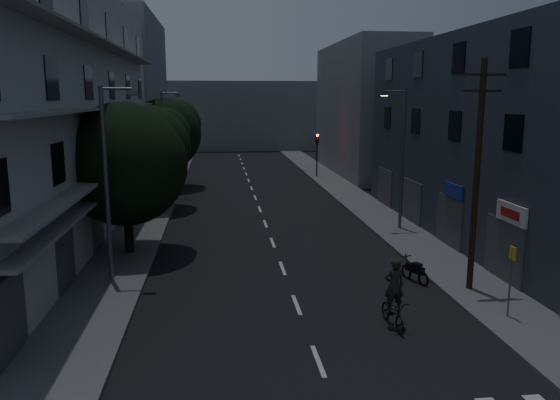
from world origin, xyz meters
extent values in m
plane|color=black|center=(0.00, 25.00, 0.00)|extent=(160.00, 160.00, 0.00)
cube|color=#565659|center=(-7.50, 25.00, 0.07)|extent=(3.00, 90.00, 0.15)
cube|color=#565659|center=(7.50, 25.00, 0.07)|extent=(3.00, 90.00, 0.15)
cube|color=beige|center=(0.00, 2.00, 0.01)|extent=(0.15, 2.00, 0.01)
cube|color=beige|center=(0.00, 6.50, 0.01)|extent=(0.15, 2.00, 0.01)
cube|color=beige|center=(0.00, 11.00, 0.01)|extent=(0.15, 2.00, 0.01)
cube|color=beige|center=(0.00, 15.50, 0.01)|extent=(0.15, 2.00, 0.01)
cube|color=beige|center=(0.00, 20.00, 0.01)|extent=(0.15, 2.00, 0.01)
cube|color=beige|center=(0.00, 24.50, 0.01)|extent=(0.15, 2.00, 0.01)
cube|color=beige|center=(0.00, 29.00, 0.01)|extent=(0.15, 2.00, 0.01)
cube|color=beige|center=(0.00, 33.50, 0.01)|extent=(0.15, 2.00, 0.01)
cube|color=beige|center=(0.00, 38.00, 0.01)|extent=(0.15, 2.00, 0.01)
cube|color=beige|center=(0.00, 42.50, 0.01)|extent=(0.15, 2.00, 0.01)
cube|color=beige|center=(0.00, 47.00, 0.01)|extent=(0.15, 2.00, 0.01)
cube|color=beige|center=(0.00, 51.50, 0.01)|extent=(0.15, 2.00, 0.01)
cube|color=beige|center=(0.00, 56.00, 0.01)|extent=(0.15, 2.00, 0.01)
cube|color=beige|center=(0.00, 60.50, 0.01)|extent=(0.15, 2.00, 0.01)
cube|color=#B6B5B0|center=(-12.00, 18.00, 7.00)|extent=(6.00, 36.00, 14.00)
cube|color=black|center=(-8.98, 3.00, 2.00)|extent=(0.06, 1.60, 1.60)
cube|color=black|center=(-8.98, 9.00, 2.00)|extent=(0.06, 1.60, 1.60)
cube|color=black|center=(-8.98, 15.00, 2.00)|extent=(0.06, 1.60, 1.60)
cube|color=black|center=(-8.98, 21.00, 2.00)|extent=(0.06, 1.60, 1.60)
cube|color=black|center=(-8.98, 27.00, 2.00)|extent=(0.06, 1.60, 1.60)
cube|color=black|center=(-8.98, 33.00, 2.00)|extent=(0.06, 1.60, 1.60)
cube|color=black|center=(-8.98, 9.00, 5.20)|extent=(0.06, 1.60, 1.60)
cube|color=black|center=(-8.98, 15.00, 5.20)|extent=(0.06, 1.60, 1.60)
cube|color=black|center=(-8.98, 21.00, 5.20)|extent=(0.06, 1.60, 1.60)
cube|color=black|center=(-8.98, 27.00, 5.20)|extent=(0.06, 1.60, 1.60)
cube|color=black|center=(-8.98, 33.00, 5.20)|extent=(0.06, 1.60, 1.60)
cube|color=black|center=(-8.98, 9.00, 8.40)|extent=(0.06, 1.60, 1.60)
cube|color=black|center=(-8.98, 15.00, 8.40)|extent=(0.06, 1.60, 1.60)
cube|color=black|center=(-8.98, 21.00, 8.40)|extent=(0.06, 1.60, 1.60)
cube|color=black|center=(-8.98, 27.00, 8.40)|extent=(0.06, 1.60, 1.60)
cube|color=black|center=(-8.98, 33.00, 8.40)|extent=(0.06, 1.60, 1.60)
cube|color=black|center=(-8.98, 15.00, 11.60)|extent=(0.06, 1.60, 1.60)
cube|color=black|center=(-8.98, 21.00, 11.60)|extent=(0.06, 1.60, 1.60)
cube|color=black|center=(-8.98, 27.00, 11.60)|extent=(0.06, 1.60, 1.60)
cube|color=black|center=(-8.98, 33.00, 11.60)|extent=(0.06, 1.60, 1.60)
cube|color=gray|center=(-8.50, 18.00, 4.00)|extent=(1.00, 32.40, 0.12)
cube|color=gray|center=(-8.50, 18.00, 7.20)|extent=(1.00, 32.40, 0.12)
cube|color=gray|center=(-8.50, 18.00, 10.40)|extent=(1.00, 32.40, 0.12)
cube|color=gray|center=(-8.60, 18.00, 3.10)|extent=(0.80, 32.40, 0.12)
cube|color=#424247|center=(-8.97, 3.00, 1.40)|extent=(0.06, 2.40, 2.40)
cube|color=#424247|center=(-8.97, 9.00, 1.40)|extent=(0.06, 2.40, 2.40)
cube|color=#424247|center=(-8.97, 15.00, 1.40)|extent=(0.06, 2.40, 2.40)
cube|color=#424247|center=(-8.97, 21.00, 1.40)|extent=(0.06, 2.40, 2.40)
cube|color=#424247|center=(-8.97, 27.00, 1.40)|extent=(0.06, 2.40, 2.40)
cube|color=#424247|center=(-8.97, 33.00, 1.40)|extent=(0.06, 2.40, 2.40)
cube|color=#2D343D|center=(12.00, 14.00, 5.50)|extent=(6.00, 28.00, 11.00)
cube|color=black|center=(8.98, 8.00, 6.30)|extent=(0.06, 1.40, 1.50)
cube|color=black|center=(8.98, 13.50, 6.30)|extent=(0.06, 1.40, 1.50)
cube|color=black|center=(8.98, 19.00, 6.30)|extent=(0.06, 1.40, 1.50)
cube|color=black|center=(8.98, 24.50, 6.30)|extent=(0.06, 1.40, 1.50)
cube|color=black|center=(8.98, 8.00, 9.60)|extent=(0.06, 1.40, 1.50)
cube|color=black|center=(8.98, 13.50, 9.60)|extent=(0.06, 1.40, 1.50)
cube|color=black|center=(8.98, 19.00, 9.60)|extent=(0.06, 1.40, 1.50)
cube|color=black|center=(8.98, 24.50, 9.60)|extent=(0.06, 1.40, 1.50)
cube|color=#424247|center=(8.97, 8.00, 1.40)|extent=(0.06, 3.00, 2.60)
cube|color=#424247|center=(8.97, 13.50, 1.40)|extent=(0.06, 3.00, 2.60)
cube|color=#424247|center=(8.97, 19.00, 1.40)|extent=(0.06, 3.00, 2.60)
cube|color=#424247|center=(8.97, 24.50, 1.40)|extent=(0.06, 3.00, 2.60)
cube|color=silver|center=(8.90, 7.50, 3.10)|extent=(0.12, 2.20, 0.80)
cube|color=#B21414|center=(8.82, 7.50, 3.10)|extent=(0.02, 1.40, 0.36)
cube|color=navy|center=(8.90, 13.00, 3.10)|extent=(0.12, 2.00, 0.70)
cube|color=slate|center=(-12.00, 48.00, 8.00)|extent=(6.00, 20.00, 16.00)
cube|color=slate|center=(12.00, 42.00, 6.50)|extent=(6.00, 20.00, 13.00)
cube|color=slate|center=(0.00, 70.00, 5.00)|extent=(24.00, 8.00, 10.00)
cylinder|color=black|center=(-7.29, 14.05, 2.14)|extent=(0.44, 0.44, 3.99)
sphere|color=black|center=(-7.29, 14.05, 4.54)|extent=(5.98, 5.98, 5.98)
sphere|color=black|center=(-6.40, 14.80, 5.29)|extent=(4.19, 4.19, 4.19)
sphere|color=black|center=(-8.04, 13.45, 4.99)|extent=(3.89, 3.89, 3.89)
cylinder|color=black|center=(-7.53, 25.18, 2.06)|extent=(0.44, 0.44, 3.82)
sphere|color=black|center=(-7.53, 25.18, 4.35)|extent=(5.75, 5.75, 5.75)
sphere|color=black|center=(-6.67, 25.90, 5.07)|extent=(4.03, 4.03, 4.03)
sphere|color=black|center=(-8.25, 24.61, 4.78)|extent=(3.74, 3.74, 3.74)
cylinder|color=black|center=(-7.26, 34.41, 2.20)|extent=(0.44, 0.44, 4.10)
sphere|color=black|center=(-7.26, 34.41, 4.65)|extent=(6.12, 6.12, 6.12)
sphere|color=black|center=(-6.35, 35.17, 5.42)|extent=(4.28, 4.28, 4.28)
sphere|color=black|center=(-8.03, 33.80, 5.11)|extent=(3.98, 3.98, 3.98)
cylinder|color=black|center=(6.69, 39.02, 1.75)|extent=(0.12, 0.12, 3.20)
cube|color=black|center=(6.69, 39.02, 3.80)|extent=(0.28, 0.22, 0.90)
sphere|color=#FF0C05|center=(6.69, 38.87, 4.13)|extent=(0.22, 0.22, 0.22)
sphere|color=#3F330C|center=(6.69, 38.87, 3.83)|extent=(0.22, 0.22, 0.22)
sphere|color=black|center=(6.69, 38.87, 3.53)|extent=(0.22, 0.22, 0.22)
cylinder|color=black|center=(-6.38, 40.25, 1.75)|extent=(0.12, 0.12, 3.20)
cube|color=black|center=(-6.38, 40.25, 3.80)|extent=(0.28, 0.22, 0.90)
sphere|color=black|center=(-6.38, 40.10, 4.13)|extent=(0.22, 0.22, 0.22)
sphere|color=#3F330C|center=(-6.38, 40.10, 3.83)|extent=(0.22, 0.22, 0.22)
sphere|color=#0CFF26|center=(-6.38, 40.10, 3.53)|extent=(0.22, 0.22, 0.22)
cylinder|color=slate|center=(-7.36, 9.70, 4.15)|extent=(0.18, 0.18, 8.00)
cylinder|color=slate|center=(-6.76, 9.70, 8.05)|extent=(1.20, 0.10, 0.10)
cube|color=slate|center=(-6.16, 9.70, 7.90)|extent=(0.45, 0.25, 0.18)
cube|color=#4C4C4C|center=(-6.16, 9.70, 7.80)|extent=(0.35, 0.18, 0.04)
cylinder|color=#54555B|center=(7.72, 17.44, 4.15)|extent=(0.18, 0.18, 8.00)
cylinder|color=#54555B|center=(7.12, 17.44, 8.05)|extent=(1.20, 0.10, 0.10)
cube|color=#54555B|center=(6.52, 17.44, 7.90)|extent=(0.45, 0.25, 0.18)
cube|color=#FFD88C|center=(6.52, 17.44, 7.80)|extent=(0.35, 0.18, 0.04)
cylinder|color=#5A5B62|center=(-7.01, 30.33, 4.15)|extent=(0.18, 0.18, 8.00)
cylinder|color=#5A5B62|center=(-6.41, 30.33, 8.05)|extent=(1.20, 0.10, 0.10)
cube|color=#5A5B62|center=(-5.81, 30.33, 7.90)|extent=(0.45, 0.25, 0.18)
cube|color=#4C4C4C|center=(-5.81, 30.33, 7.80)|extent=(0.35, 0.18, 0.04)
cylinder|color=black|center=(7.13, 7.13, 4.65)|extent=(0.24, 0.24, 9.00)
cube|color=black|center=(7.13, 7.13, 8.55)|extent=(1.80, 0.10, 0.10)
cube|color=black|center=(7.13, 7.13, 7.95)|extent=(1.50, 0.10, 0.10)
cylinder|color=#595B60|center=(7.16, 4.22, 1.40)|extent=(0.06, 0.06, 2.50)
cube|color=yellow|center=(7.16, 4.22, 2.45)|extent=(0.05, 0.35, 0.45)
torus|color=black|center=(5.55, 8.03, 0.27)|extent=(0.31, 0.64, 0.64)
torus|color=black|center=(5.18, 9.06, 0.27)|extent=(0.31, 0.64, 0.64)
cube|color=black|center=(5.37, 8.55, 0.56)|extent=(0.55, 1.02, 0.32)
cube|color=black|center=(5.41, 8.42, 0.80)|extent=(0.39, 0.48, 0.09)
cylinder|color=black|center=(5.20, 9.02, 0.68)|extent=(0.18, 0.39, 0.76)
cube|color=black|center=(5.17, 9.10, 0.95)|extent=(0.48, 0.20, 0.04)
imported|color=black|center=(2.98, 4.16, 0.50)|extent=(0.80, 1.95, 1.00)
imported|color=black|center=(2.98, 4.16, 1.46)|extent=(0.73, 0.51, 1.92)
camera|label=1|loc=(-2.84, -12.81, 7.72)|focal=35.00mm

